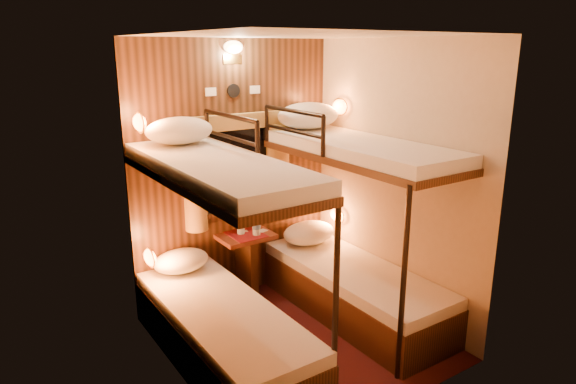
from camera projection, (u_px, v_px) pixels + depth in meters
floor at (298, 338)px, 4.24m from camera, size 2.10×2.10×0.00m
ceiling at (300, 35)px, 3.59m from camera, size 2.10×2.10×0.00m
wall_back at (234, 173)px, 4.75m from camera, size 2.40×0.00×2.40m
wall_front at (400, 240)px, 3.07m from camera, size 2.40×0.00×2.40m
wall_left at (175, 223)px, 3.38m from camera, size 0.00×2.40×2.40m
wall_right at (393, 181)px, 4.45m from camera, size 0.00×2.40×2.40m
back_panel at (235, 173)px, 4.74m from camera, size 2.00×0.03×2.40m
bunk_left at (222, 294)px, 3.79m from camera, size 0.72×1.90×1.82m
bunk_right at (355, 256)px, 4.49m from camera, size 0.72×1.90×1.82m
window at (236, 176)px, 4.72m from camera, size 1.00×0.12×0.79m
curtains at (238, 167)px, 4.67m from camera, size 1.10×0.22×1.00m
back_fixtures at (233, 56)px, 4.43m from camera, size 0.54×0.09×0.48m
reading_lamps at (253, 176)px, 4.46m from camera, size 2.00×0.20×1.25m
table at (246, 258)px, 4.80m from camera, size 0.50×0.34×0.66m
bottle_left at (241, 222)px, 4.73m from camera, size 0.08×0.08×0.27m
bottle_right at (256, 223)px, 4.70m from camera, size 0.08×0.08×0.27m
sachet_a at (262, 231)px, 4.83m from camera, size 0.10×0.09×0.01m
sachet_b at (244, 231)px, 4.81m from camera, size 0.08×0.06×0.01m
pillow_lower_left at (181, 261)px, 4.40m from camera, size 0.48×0.35×0.19m
pillow_lower_right at (309, 233)px, 5.03m from camera, size 0.54×0.39×0.21m
pillow_upper_left at (179, 131)px, 3.99m from camera, size 0.54×0.38×0.21m
pillow_upper_right at (308, 116)px, 4.75m from camera, size 0.62×0.44×0.24m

